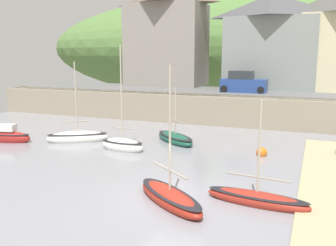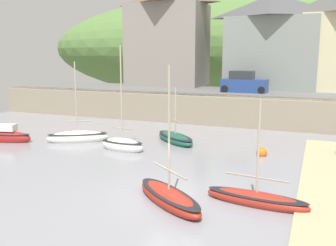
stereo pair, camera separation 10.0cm
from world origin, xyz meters
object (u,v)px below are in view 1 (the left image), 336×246
object	(u,v)px
waterfront_building_left	(167,37)
sailboat_far_left	(8,137)
waterfront_building_centre	(271,41)
sailboat_white_hull	(257,199)
motorboat_with_cabin	(122,145)
mooring_buoy	(262,152)
sailboat_tall_mast	(175,138)
dinghy_open_wooden	(170,197)
rowboat_small_beached	(77,137)
parked_car_near_slipway	(243,83)

from	to	relation	value
waterfront_building_left	sailboat_far_left	world-z (taller)	waterfront_building_left
waterfront_building_centre	sailboat_white_hull	xyz separation A→B (m)	(2.56, -24.74, -6.84)
motorboat_with_cabin	mooring_buoy	size ratio (longest dim) A/B	10.53
sailboat_tall_mast	mooring_buoy	xyz separation A→B (m)	(5.98, -1.40, -0.06)
sailboat_far_left	mooring_buoy	xyz separation A→B (m)	(16.59, 2.73, -0.17)
dinghy_open_wooden	motorboat_with_cabin	distance (m)	8.99
dinghy_open_wooden	rowboat_small_beached	xyz separation A→B (m)	(-9.77, 7.81, 0.05)
waterfront_building_left	sailboat_white_hull	xyz separation A→B (m)	(13.67, -24.74, -7.41)
sailboat_white_hull	dinghy_open_wooden	bearing A→B (deg)	-153.65
dinghy_open_wooden	rowboat_small_beached	world-z (taller)	dinghy_open_wooden
waterfront_building_left	rowboat_small_beached	world-z (taller)	waterfront_building_left
sailboat_tall_mast	parked_car_near_slipway	bearing A→B (deg)	118.22
dinghy_open_wooden	sailboat_tall_mast	distance (m)	10.73
dinghy_open_wooden	rowboat_small_beached	bearing A→B (deg)	179.91
sailboat_far_left	parked_car_near_slipway	distance (m)	20.41
rowboat_small_beached	sailboat_far_left	xyz separation A→B (m)	(-4.38, -1.80, 0.04)
dinghy_open_wooden	mooring_buoy	size ratio (longest dim) A/B	9.05
motorboat_with_cabin	dinghy_open_wooden	bearing A→B (deg)	-44.24
dinghy_open_wooden	motorboat_with_cabin	size ratio (longest dim) A/B	0.86
dinghy_open_wooden	parked_car_near_slipway	world-z (taller)	dinghy_open_wooden
sailboat_far_left	rowboat_small_beached	bearing A→B (deg)	9.28
waterfront_building_centre	mooring_buoy	world-z (taller)	waterfront_building_centre
dinghy_open_wooden	motorboat_with_cabin	bearing A→B (deg)	168.81
sailboat_tall_mast	dinghy_open_wooden	bearing A→B (deg)	-30.32
motorboat_with_cabin	parked_car_near_slipway	xyz separation A→B (m)	(4.73, 14.56, 2.86)
motorboat_with_cabin	parked_car_near_slipway	size ratio (longest dim) A/B	1.60
rowboat_small_beached	motorboat_with_cabin	bearing A→B (deg)	-45.37
waterfront_building_left	sailboat_far_left	bearing A→B (deg)	-100.71
waterfront_building_centre	sailboat_far_left	size ratio (longest dim) A/B	2.72
waterfront_building_centre	rowboat_small_beached	size ratio (longest dim) A/B	1.64
rowboat_small_beached	sailboat_far_left	world-z (taller)	rowboat_small_beached
waterfront_building_left	sailboat_tall_mast	size ratio (longest dim) A/B	2.63
sailboat_white_hull	sailboat_far_left	size ratio (longest dim) A/B	1.30
dinghy_open_wooden	waterfront_building_left	bearing A→B (deg)	150.34
dinghy_open_wooden	sailboat_far_left	world-z (taller)	dinghy_open_wooden
waterfront_building_left	waterfront_building_centre	distance (m)	11.13
waterfront_building_left	sailboat_tall_mast	world-z (taller)	waterfront_building_left
motorboat_with_cabin	parked_car_near_slipway	world-z (taller)	motorboat_with_cabin
waterfront_building_left	parked_car_near_slipway	xyz separation A→B (m)	(9.30, -4.50, -4.45)
rowboat_small_beached	waterfront_building_left	bearing A→B (deg)	59.98
rowboat_small_beached	parked_car_near_slipway	size ratio (longest dim) A/B	1.35
waterfront_building_left	parked_car_near_slipway	world-z (taller)	waterfront_building_left
sailboat_white_hull	sailboat_far_left	xyz separation A→B (m)	(-17.44, 4.83, 0.12)
waterfront_building_left	motorboat_with_cabin	size ratio (longest dim) A/B	1.56
sailboat_white_hull	sailboat_tall_mast	size ratio (longest dim) A/B	1.11
waterfront_building_left	sailboat_far_left	size ratio (longest dim) A/B	3.07
dinghy_open_wooden	mooring_buoy	bearing A→B (deg)	112.91
sailboat_white_hull	parked_car_near_slipway	distance (m)	20.92
waterfront_building_centre	motorboat_with_cabin	size ratio (longest dim) A/B	1.38
parked_car_near_slipway	waterfront_building_centre	bearing A→B (deg)	69.70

